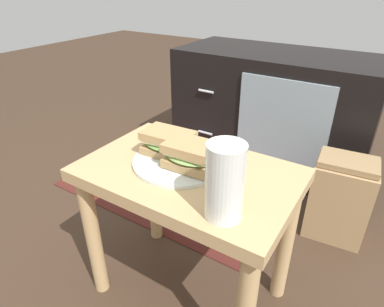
# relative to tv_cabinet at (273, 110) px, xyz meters

# --- Properties ---
(ground_plane) EXTENTS (8.00, 8.00, 0.00)m
(ground_plane) POSITION_rel_tv_cabinet_xyz_m (0.10, -0.95, -0.29)
(ground_plane) COLOR #3D2B1E
(side_table) EXTENTS (0.56, 0.36, 0.46)m
(side_table) POSITION_rel_tv_cabinet_xyz_m (0.10, -0.95, 0.08)
(side_table) COLOR tan
(side_table) RESTS_ON ground
(tv_cabinet) EXTENTS (0.96, 0.46, 0.58)m
(tv_cabinet) POSITION_rel_tv_cabinet_xyz_m (0.00, 0.00, 0.00)
(tv_cabinet) COLOR black
(tv_cabinet) RESTS_ON ground
(area_rug) EXTENTS (1.02, 0.67, 0.01)m
(area_rug) POSITION_rel_tv_cabinet_xyz_m (-0.27, -0.46, -0.29)
(area_rug) COLOR #4C1E19
(area_rug) RESTS_ON ground
(plate) EXTENTS (0.25, 0.25, 0.01)m
(plate) POSITION_rel_tv_cabinet_xyz_m (0.06, -0.93, 0.17)
(plate) COLOR silver
(plate) RESTS_ON side_table
(sandwich_front) EXTENTS (0.15, 0.10, 0.07)m
(sandwich_front) POSITION_rel_tv_cabinet_xyz_m (0.02, -0.92, 0.21)
(sandwich_front) COLOR tan
(sandwich_front) RESTS_ON plate
(sandwich_back) EXTENTS (0.14, 0.10, 0.07)m
(sandwich_back) POSITION_rel_tv_cabinet_xyz_m (0.11, -0.94, 0.21)
(sandwich_back) COLOR tan
(sandwich_back) RESTS_ON plate
(beer_glass) EXTENTS (0.08, 0.08, 0.17)m
(beer_glass) POSITION_rel_tv_cabinet_xyz_m (0.26, -1.06, 0.25)
(beer_glass) COLOR silver
(beer_glass) RESTS_ON side_table
(paper_bag) EXTENTS (0.23, 0.20, 0.33)m
(paper_bag) POSITION_rel_tv_cabinet_xyz_m (0.43, -0.41, -0.13)
(paper_bag) COLOR tan
(paper_bag) RESTS_ON ground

